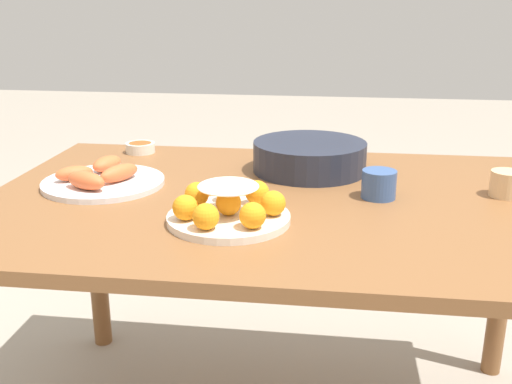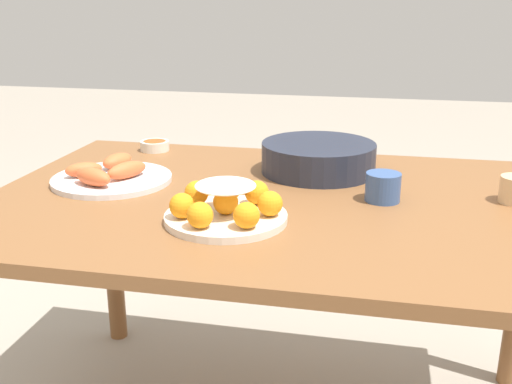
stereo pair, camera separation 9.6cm
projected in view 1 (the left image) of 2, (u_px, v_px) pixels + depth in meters
name	position (u px, v px, depth m)	size (l,w,h in m)	color
dining_table	(280.00, 231.00, 1.45)	(1.41, 0.93, 0.71)	brown
cake_plate	(229.00, 207.00, 1.26)	(0.26, 0.26, 0.09)	silver
serving_bowl	(310.00, 155.00, 1.62)	(0.31, 0.31, 0.08)	#232838
sauce_bowl	(140.00, 147.00, 1.83)	(0.09, 0.09, 0.03)	silver
seafood_platter	(102.00, 179.00, 1.51)	(0.31, 0.31, 0.06)	silver
cup_near	(379.00, 184.00, 1.41)	(0.08, 0.08, 0.07)	#38568E
cup_far	(506.00, 184.00, 1.42)	(0.08, 0.08, 0.06)	#DBB27F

